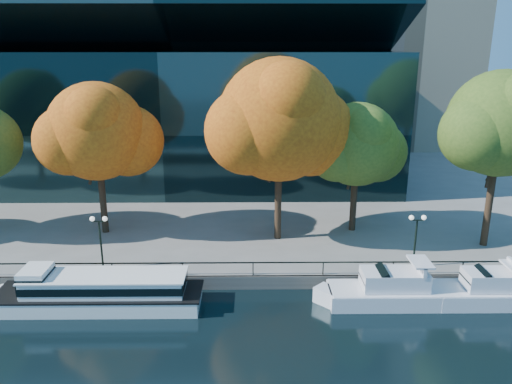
{
  "coord_description": "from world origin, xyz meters",
  "views": [
    {
      "loc": [
        4.85,
        -29.12,
        16.98
      ],
      "look_at": [
        5.26,
        8.0,
        5.75
      ],
      "focal_mm": 35.0,
      "sensor_mm": 36.0,
      "label": 1
    }
  ],
  "objects_px": {
    "tree_3": "(282,123)",
    "tree_4": "(359,146)",
    "tree_5": "(503,126)",
    "lamp_2": "(417,229)",
    "tour_boat": "(94,290)",
    "cruiser_near": "(394,290)",
    "cruiser_far": "(491,291)",
    "tree_2": "(99,134)",
    "lamp_1": "(100,230)"
  },
  "relations": [
    {
      "from": "tree_3",
      "to": "tree_4",
      "type": "xyz_separation_m",
      "value": [
        6.64,
        1.9,
        -2.3
      ]
    },
    {
      "from": "tree_5",
      "to": "lamp_2",
      "type": "xyz_separation_m",
      "value": [
        -7.24,
        -4.0,
        -6.82
      ]
    },
    {
      "from": "tour_boat",
      "to": "tree_3",
      "type": "relative_size",
      "value": 0.99
    },
    {
      "from": "cruiser_near",
      "to": "lamp_2",
      "type": "relative_size",
      "value": 2.65
    },
    {
      "from": "cruiser_far",
      "to": "tree_5",
      "type": "height_order",
      "value": "tree_5"
    },
    {
      "from": "cruiser_near",
      "to": "tree_4",
      "type": "distance_m",
      "value": 13.49
    },
    {
      "from": "cruiser_far",
      "to": "lamp_2",
      "type": "xyz_separation_m",
      "value": [
        -4.12,
        3.7,
        3.02
      ]
    },
    {
      "from": "cruiser_far",
      "to": "tree_3",
      "type": "height_order",
      "value": "tree_3"
    },
    {
      "from": "tree_3",
      "to": "tree_2",
      "type": "bearing_deg",
      "value": 173.93
    },
    {
      "from": "lamp_1",
      "to": "tour_boat",
      "type": "bearing_deg",
      "value": -83.28
    },
    {
      "from": "tree_2",
      "to": "tree_4",
      "type": "bearing_deg",
      "value": 0.81
    },
    {
      "from": "lamp_1",
      "to": "tree_2",
      "type": "bearing_deg",
      "value": 102.92
    },
    {
      "from": "tour_boat",
      "to": "lamp_1",
      "type": "distance_m",
      "value": 4.76
    },
    {
      "from": "tour_boat",
      "to": "lamp_2",
      "type": "distance_m",
      "value": 22.93
    },
    {
      "from": "lamp_2",
      "to": "tree_3",
      "type": "bearing_deg",
      "value": 149.3
    },
    {
      "from": "cruiser_near",
      "to": "cruiser_far",
      "type": "relative_size",
      "value": 1.16
    },
    {
      "from": "tour_boat",
      "to": "cruiser_far",
      "type": "bearing_deg",
      "value": 0.27
    },
    {
      "from": "cruiser_near",
      "to": "tree_3",
      "type": "height_order",
      "value": "tree_3"
    },
    {
      "from": "tour_boat",
      "to": "cruiser_near",
      "type": "distance_m",
      "value": 20.06
    },
    {
      "from": "cruiser_near",
      "to": "cruiser_far",
      "type": "distance_m",
      "value": 6.51
    },
    {
      "from": "tree_3",
      "to": "lamp_2",
      "type": "distance_m",
      "value": 13.03
    },
    {
      "from": "tour_boat",
      "to": "cruiser_near",
      "type": "bearing_deg",
      "value": 0.67
    },
    {
      "from": "tree_2",
      "to": "lamp_1",
      "type": "distance_m",
      "value": 9.39
    },
    {
      "from": "cruiser_far",
      "to": "tree_5",
      "type": "bearing_deg",
      "value": 67.97
    },
    {
      "from": "cruiser_near",
      "to": "lamp_1",
      "type": "distance_m",
      "value": 21.04
    },
    {
      "from": "cruiser_near",
      "to": "tree_2",
      "type": "xyz_separation_m",
      "value": [
        -22.18,
        10.85,
        8.73
      ]
    },
    {
      "from": "tree_2",
      "to": "tree_3",
      "type": "distance_m",
      "value": 15.15
    },
    {
      "from": "tree_3",
      "to": "lamp_1",
      "type": "bearing_deg",
      "value": -157.03
    },
    {
      "from": "cruiser_far",
      "to": "tree_3",
      "type": "relative_size",
      "value": 0.62
    },
    {
      "from": "tree_5",
      "to": "lamp_2",
      "type": "bearing_deg",
      "value": -151.09
    },
    {
      "from": "cruiser_far",
      "to": "lamp_2",
      "type": "height_order",
      "value": "lamp_2"
    },
    {
      "from": "cruiser_far",
      "to": "tree_4",
      "type": "bearing_deg",
      "value": 121.92
    },
    {
      "from": "tour_boat",
      "to": "tree_3",
      "type": "distance_m",
      "value": 18.69
    },
    {
      "from": "tree_5",
      "to": "lamp_2",
      "type": "height_order",
      "value": "tree_5"
    },
    {
      "from": "lamp_1",
      "to": "lamp_2",
      "type": "bearing_deg",
      "value": 0.0
    },
    {
      "from": "tree_3",
      "to": "tour_boat",
      "type": "bearing_deg",
      "value": -143.67
    },
    {
      "from": "tour_boat",
      "to": "cruiser_far",
      "type": "height_order",
      "value": "cruiser_far"
    },
    {
      "from": "tree_5",
      "to": "tree_2",
      "type": "bearing_deg",
      "value": 174.15
    },
    {
      "from": "cruiser_far",
      "to": "tree_5",
      "type": "relative_size",
      "value": 0.66
    },
    {
      "from": "tour_boat",
      "to": "tree_4",
      "type": "distance_m",
      "value": 23.78
    },
    {
      "from": "cruiser_near",
      "to": "tree_5",
      "type": "height_order",
      "value": "tree_5"
    },
    {
      "from": "tree_2",
      "to": "lamp_1",
      "type": "bearing_deg",
      "value": -77.08
    },
    {
      "from": "tree_5",
      "to": "cruiser_far",
      "type": "bearing_deg",
      "value": -112.03
    },
    {
      "from": "tree_2",
      "to": "lamp_2",
      "type": "distance_m",
      "value": 26.24
    },
    {
      "from": "cruiser_near",
      "to": "lamp_2",
      "type": "xyz_separation_m",
      "value": [
        2.38,
        3.59,
        3.02
      ]
    },
    {
      "from": "tour_boat",
      "to": "lamp_1",
      "type": "relative_size",
      "value": 3.68
    },
    {
      "from": "tree_5",
      "to": "lamp_1",
      "type": "distance_m",
      "value": 31.15
    },
    {
      "from": "tree_3",
      "to": "lamp_2",
      "type": "bearing_deg",
      "value": -30.7
    },
    {
      "from": "tree_2",
      "to": "cruiser_near",
      "type": "bearing_deg",
      "value": -26.08
    },
    {
      "from": "tree_4",
      "to": "cruiser_far",
      "type": "bearing_deg",
      "value": -58.08
    }
  ]
}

